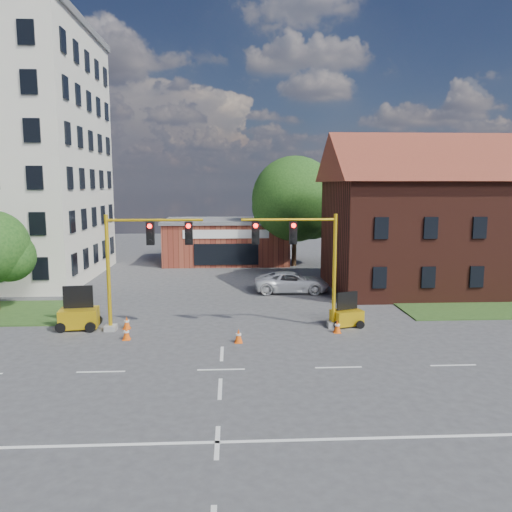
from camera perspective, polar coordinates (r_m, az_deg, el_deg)
The scene contains 14 objects.
ground at distance 21.59m, azimuth -4.01°, elevation -12.82°, with size 120.00×120.00×0.00m, color #3D3D40.
lane_markings at distance 18.81m, azimuth -4.19°, elevation -16.07°, with size 60.00×36.00×0.01m, color silver, non-canonical shape.
brick_shop at distance 50.45m, azimuth -3.39°, elevation 1.79°, with size 12.40×8.40×4.30m.
townhouse_row at distance 40.23m, azimuth 23.06°, elevation 4.94°, with size 21.00×11.00×11.50m.
tree_large at distance 47.70m, azimuth 4.92°, elevation 6.18°, with size 8.51×8.11×10.44m.
signal_mast_west at distance 26.86m, azimuth -13.18°, elevation -0.21°, with size 5.30×0.60×6.20m.
signal_mast_east at distance 26.71m, azimuth 5.53°, elevation -0.07°, with size 5.30×0.60×6.20m.
trailer_west at distance 28.71m, azimuth -19.57°, elevation -6.48°, with size 2.13×1.55×2.26m.
trailer_east at distance 28.10m, azimuth 10.33°, elevation -6.74°, with size 1.86×1.52×1.82m.
cone_a at distance 28.04m, azimuth -14.55°, elevation -7.39°, with size 0.40×0.40×0.70m.
cone_b at distance 26.13m, azimuth -14.59°, elevation -8.53°, with size 0.40×0.40×0.70m.
cone_c at distance 24.88m, azimuth -2.02°, elevation -9.12°, with size 0.40×0.40×0.70m.
cone_d at distance 26.79m, azimuth 9.27°, elevation -7.96°, with size 0.40×0.40×0.70m.
pickup_white at distance 36.21m, azimuth 4.11°, elevation -3.00°, with size 2.47×5.35×1.49m, color white.
Camera 1 is at (0.46, -20.16, 7.71)m, focal length 35.00 mm.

